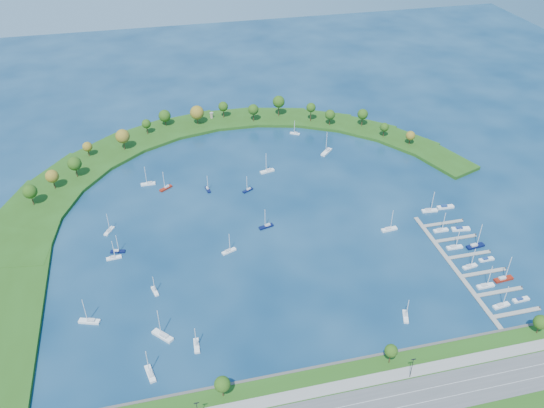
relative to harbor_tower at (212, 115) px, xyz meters
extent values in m
plane|color=#072545|center=(11.14, -121.28, -4.12)|extent=(700.00, 700.00, 0.00)
cube|color=#474442|center=(11.14, -223.78, -3.22)|extent=(420.00, 1.20, 1.80)
cube|color=gray|center=(11.14, -234.28, -2.46)|extent=(420.00, 5.00, 0.12)
cube|color=silver|center=(11.14, -242.78, -2.39)|extent=(420.00, 0.15, 0.02)
cylinder|color=#382314|center=(-28.86, -228.28, 0.11)|extent=(0.56, 0.56, 5.25)
sphere|color=#204B12|center=(-28.86, -228.28, 3.93)|extent=(6.00, 6.00, 6.00)
cylinder|color=#382314|center=(36.14, -228.28, 0.28)|extent=(0.56, 0.56, 5.60)
sphere|color=#204B12|center=(36.14, -228.28, 4.12)|extent=(5.20, 5.20, 5.20)
cylinder|color=#382314|center=(101.14, -228.28, -0.07)|extent=(0.56, 0.56, 4.90)
sphere|color=#204B12|center=(101.14, -228.28, 3.58)|extent=(6.00, 6.00, 6.00)
cylinder|color=black|center=(41.14, -236.28, 2.48)|extent=(0.24, 0.24, 10.00)
cube|color=#234B14|center=(-115.62, -113.47, -3.12)|extent=(43.73, 48.72, 2.00)
cube|color=#234B14|center=(-107.70, -83.71, -3.12)|extent=(50.23, 54.30, 2.00)
cube|color=#234B14|center=(-92.89, -56.71, -3.12)|extent=(54.07, 56.09, 2.00)
cube|color=#234B14|center=(-72.07, -34.02, -3.12)|extent=(55.20, 54.07, 2.00)
cube|color=#234B14|center=(-46.43, -16.96, -3.12)|extent=(53.65, 48.47, 2.00)
cube|color=#234B14|center=(-17.46, -6.52, -3.12)|extent=(49.62, 39.75, 2.00)
cube|color=#234B14|center=(13.17, -3.30, -3.12)|extent=(44.32, 29.96, 2.00)
cube|color=#234B14|center=(43.68, -7.49, -3.12)|extent=(49.49, 38.05, 2.00)
cube|color=#234B14|center=(72.30, -18.84, -3.12)|extent=(51.13, 44.12, 2.00)
cube|color=#234B14|center=(97.39, -36.71, -3.12)|extent=(49.19, 47.96, 2.00)
cube|color=#234B14|center=(117.48, -60.04, -3.12)|extent=(43.90, 49.49, 2.00)
cube|color=#234B14|center=(131.42, -87.50, -3.12)|extent=(35.67, 48.74, 2.00)
cylinder|color=#382314|center=(-110.07, -84.05, 1.47)|extent=(0.56, 0.56, 7.18)
sphere|color=#204B12|center=(-110.07, -84.05, 6.62)|extent=(7.79, 7.79, 7.79)
cylinder|color=#382314|center=(-100.03, -69.77, 1.26)|extent=(0.56, 0.56, 6.76)
sphere|color=brown|center=(-100.03, -69.77, 6.15)|extent=(7.51, 7.51, 7.51)
cylinder|color=#382314|center=(-88.30, -59.55, 1.58)|extent=(0.56, 0.56, 7.39)
sphere|color=#204B12|center=(-88.30, -59.55, 6.90)|extent=(8.13, 8.13, 8.13)
cylinder|color=#382314|center=(-82.36, -35.84, 0.60)|extent=(0.56, 0.56, 5.44)
sphere|color=brown|center=(-82.36, -35.84, 4.55)|extent=(6.10, 6.10, 6.10)
cylinder|color=#382314|center=(-60.58, -32.33, 1.72)|extent=(0.56, 0.56, 7.68)
sphere|color=brown|center=(-60.58, -32.33, 7.36)|extent=(8.98, 8.98, 8.98)
cylinder|color=#382314|center=(-45.26, -14.01, 1.02)|extent=(0.56, 0.56, 6.27)
sphere|color=#204B12|center=(-45.26, -14.01, 5.37)|extent=(6.09, 6.09, 6.09)
cylinder|color=#382314|center=(-32.52, -4.26, 0.69)|extent=(0.56, 0.56, 5.61)
sphere|color=#204B12|center=(-32.52, -4.26, 5.14)|extent=(8.28, 8.28, 8.28)
cylinder|color=#382314|center=(-10.68, -7.37, 1.30)|extent=(0.56, 0.56, 6.84)
sphere|color=brown|center=(-10.68, -7.37, 6.63)|extent=(9.58, 9.58, 9.58)
cylinder|color=#382314|center=(8.40, -1.22, 1.43)|extent=(0.56, 0.56, 7.09)
sphere|color=#204B12|center=(8.40, -1.22, 6.35)|extent=(6.84, 6.84, 6.84)
cylinder|color=#382314|center=(27.70, -11.84, 1.60)|extent=(0.56, 0.56, 7.44)
sphere|color=#204B12|center=(27.70, -11.84, 6.79)|extent=(7.35, 7.35, 7.35)
cylinder|color=#382314|center=(46.76, -7.84, 2.53)|extent=(0.56, 0.56, 9.30)
sphere|color=#204B12|center=(46.76, -7.84, 8.88)|extent=(8.46, 8.46, 8.46)
cylinder|color=#382314|center=(66.45, -20.94, 2.40)|extent=(0.56, 0.56, 9.04)
sphere|color=#204B12|center=(66.45, -20.94, 8.22)|extent=(6.51, 6.51, 6.51)
cylinder|color=#382314|center=(77.45, -29.75, 1.09)|extent=(0.56, 0.56, 6.42)
sphere|color=#204B12|center=(77.45, -29.75, 5.70)|extent=(6.95, 6.95, 6.95)
cylinder|color=#382314|center=(98.43, -36.49, 1.67)|extent=(0.56, 0.56, 7.57)
sphere|color=#204B12|center=(98.43, -36.49, 6.89)|extent=(7.21, 7.21, 7.21)
cylinder|color=#382314|center=(106.71, -54.62, 0.89)|extent=(0.56, 0.56, 6.01)
sphere|color=#204B12|center=(106.71, -54.62, 5.07)|extent=(5.91, 5.91, 5.91)
cylinder|color=#382314|center=(119.04, -68.20, 0.47)|extent=(0.56, 0.56, 5.17)
sphere|color=brown|center=(119.04, -68.20, 4.27)|extent=(6.08, 6.08, 6.08)
cylinder|color=gray|center=(0.00, 0.00, -0.20)|extent=(2.20, 2.20, 3.83)
cylinder|color=gray|center=(0.00, 0.00, 1.86)|extent=(2.60, 2.60, 0.30)
cube|color=gray|center=(89.14, -182.28, -3.77)|extent=(2.20, 82.00, 0.40)
cube|color=gray|center=(101.24, -215.28, -3.77)|extent=(22.00, 2.00, 0.40)
cylinder|color=#382314|center=(112.14, -215.28, -3.52)|extent=(0.36, 0.36, 1.60)
cube|color=gray|center=(101.24, -202.08, -3.77)|extent=(22.00, 2.00, 0.40)
cylinder|color=#382314|center=(112.14, -202.08, -3.52)|extent=(0.36, 0.36, 1.60)
cube|color=gray|center=(101.24, -188.88, -3.77)|extent=(22.00, 2.00, 0.40)
cylinder|color=#382314|center=(112.14, -188.88, -3.52)|extent=(0.36, 0.36, 1.60)
cube|color=gray|center=(101.24, -175.68, -3.77)|extent=(22.00, 2.00, 0.40)
cylinder|color=#382314|center=(112.14, -175.68, -3.52)|extent=(0.36, 0.36, 1.60)
cube|color=gray|center=(101.24, -162.48, -3.77)|extent=(22.00, 2.00, 0.40)
cylinder|color=#382314|center=(112.14, -162.48, -3.52)|extent=(0.36, 0.36, 1.60)
cube|color=gray|center=(101.24, -149.28, -3.77)|extent=(22.00, 2.00, 0.40)
cylinder|color=#382314|center=(112.14, -149.28, -3.52)|extent=(0.36, 0.36, 1.60)
cube|color=white|center=(22.50, -76.97, -3.59)|extent=(9.08, 4.37, 1.05)
cube|color=#B9B9BD|center=(23.35, -76.78, -2.70)|extent=(3.37, 2.36, 0.74)
cylinder|color=silver|center=(21.82, -77.13, 2.84)|extent=(0.32, 0.32, 11.82)
cube|color=#09103A|center=(7.02, -94.62, -3.71)|extent=(6.78, 4.92, 0.81)
cube|color=#B9B9BD|center=(7.61, -94.29, -3.03)|extent=(2.70, 2.30, 0.56)
cylinder|color=silver|center=(6.55, -94.88, 1.22)|extent=(0.32, 0.32, 9.07)
cube|color=white|center=(-67.79, -138.00, -3.68)|extent=(7.38, 2.76, 0.86)
cube|color=#B9B9BD|center=(-68.50, -138.08, -2.95)|extent=(2.65, 1.67, 0.61)
cylinder|color=silver|center=(-67.21, -137.94, 1.61)|extent=(0.32, 0.32, 9.73)
cube|color=#09103A|center=(-15.20, -88.53, -3.72)|extent=(2.82, 6.87, 0.80)
cube|color=#B9B9BD|center=(-15.30, -87.87, -3.04)|extent=(1.63, 2.50, 0.56)
cylinder|color=silver|center=(-15.12, -89.06, 1.18)|extent=(0.32, 0.32, 9.00)
cube|color=white|center=(51.87, -33.42, -3.72)|extent=(6.61, 5.05, 0.79)
cube|color=#B9B9BD|center=(52.43, -33.77, -3.04)|extent=(2.66, 2.32, 0.56)
cylinder|color=silver|center=(51.42, -33.14, 1.15)|extent=(0.32, 0.32, 8.94)
cube|color=white|center=(-70.07, -115.63, -3.67)|extent=(5.62, 7.50, 0.90)
cube|color=#B9B9BD|center=(-70.46, -116.27, -2.91)|extent=(2.60, 3.00, 0.63)
cylinder|color=silver|center=(-69.77, -115.12, 1.83)|extent=(0.32, 0.32, 10.09)
cube|color=white|center=(-49.91, -165.94, -3.73)|extent=(3.40, 6.71, 0.78)
cube|color=#B9B9BD|center=(-50.08, -165.32, -3.07)|extent=(1.80, 2.51, 0.54)
cylinder|color=silver|center=(-49.78, -166.44, 1.02)|extent=(0.32, 0.32, 8.73)
cube|color=white|center=(-48.38, -193.33, -3.52)|extent=(8.78, 9.22, 1.19)
cube|color=#B9B9BD|center=(-47.71, -194.07, -2.50)|extent=(3.79, 3.89, 0.84)
cylinder|color=silver|center=(-48.92, -192.74, 3.80)|extent=(0.32, 0.32, 13.44)
cube|color=white|center=(-77.96, -178.07, -3.58)|extent=(9.26, 5.25, 1.07)
cube|color=#B9B9BD|center=(-77.11, -178.36, -2.67)|extent=(3.52, 2.67, 0.75)
cylinder|color=silver|center=(-78.63, -177.84, 2.98)|extent=(0.32, 0.32, 12.06)
cube|color=white|center=(-12.71, -146.01, -3.67)|extent=(7.63, 4.64, 0.89)
cube|color=#B9B9BD|center=(-13.39, -146.28, -2.92)|extent=(2.93, 2.30, 0.62)
cylinder|color=silver|center=(-12.16, -145.79, 1.75)|extent=(0.32, 0.32, 9.97)
cube|color=white|center=(64.55, -63.05, -3.50)|extent=(9.31, 9.28, 1.23)
cube|color=#B9B9BD|center=(65.28, -62.33, -2.45)|extent=(3.97, 3.96, 0.86)
cylinder|color=silver|center=(63.97, -63.63, 4.05)|extent=(0.32, 0.32, 13.86)
cube|color=#09103A|center=(-65.92, -133.51, -3.69)|extent=(7.29, 3.19, 0.85)
cube|color=#B9B9BD|center=(-66.62, -133.38, -2.97)|extent=(2.68, 1.80, 0.59)
cylinder|color=silver|center=(-65.37, -133.61, 1.49)|extent=(0.32, 0.32, 9.52)
cube|color=maroon|center=(-38.60, -81.75, -3.63)|extent=(7.87, 6.51, 0.97)
cube|color=#B9B9BD|center=(-37.95, -81.28, -2.81)|extent=(3.21, 2.92, 0.68)
cylinder|color=silver|center=(-39.13, -82.12, 2.29)|extent=(0.32, 0.32, 10.87)
cube|color=white|center=(53.29, -206.41, -3.68)|extent=(4.35, 7.57, 0.88)
cube|color=#B9B9BD|center=(53.53, -205.72, -2.93)|extent=(2.20, 2.89, 0.61)
cylinder|color=silver|center=(53.09, -206.96, 1.69)|extent=(0.32, 0.32, 9.86)
cube|color=#09103A|center=(9.57, -130.68, -3.64)|extent=(8.20, 4.19, 0.95)
cube|color=#B9B9BD|center=(10.33, -130.47, -2.84)|extent=(3.07, 2.21, 0.66)
cylinder|color=silver|center=(8.96, -130.84, 2.16)|extent=(0.32, 0.32, 10.66)
cube|color=white|center=(-35.47, -201.65, -3.67)|extent=(2.45, 7.61, 0.90)
cube|color=#B9B9BD|center=(-35.43, -200.90, -2.90)|extent=(1.60, 2.70, 0.63)
cylinder|color=silver|center=(-35.49, -202.25, 1.87)|extent=(0.32, 0.32, 10.16)
cube|color=white|center=(-48.26, -74.72, -3.62)|extent=(8.35, 2.48, 1.00)
cube|color=#B9B9BD|center=(-47.43, -74.70, -2.77)|extent=(2.94, 1.68, 0.70)
cylinder|color=silver|center=(-48.93, -74.73, 2.49)|extent=(0.32, 0.32, 11.22)
cube|color=white|center=(71.14, -147.80, -3.61)|extent=(8.65, 3.09, 1.02)
cube|color=#B9B9BD|center=(70.29, -147.87, -2.74)|extent=(3.10, 1.91, 0.71)
cylinder|color=silver|center=(71.81, -147.74, 2.62)|extent=(0.32, 0.32, 11.44)
cube|color=white|center=(-54.40, -211.28, -3.60)|extent=(4.23, 8.85, 1.02)
cube|color=#B9B9BD|center=(-54.21, -212.11, -2.73)|extent=(2.30, 3.28, 0.72)
cylinder|color=silver|center=(-54.55, -210.62, 2.66)|extent=(0.32, 0.32, 11.51)
cube|color=white|center=(96.74, -210.12, -3.65)|extent=(8.03, 3.06, 0.94)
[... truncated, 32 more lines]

